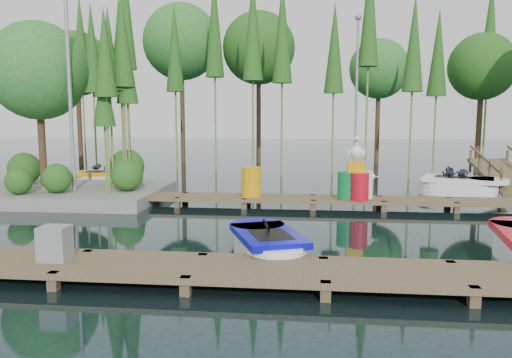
# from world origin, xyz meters

# --- Properties ---
(ground_plane) EXTENTS (90.00, 90.00, 0.00)m
(ground_plane) POSITION_xyz_m (0.00, 0.00, 0.00)
(ground_plane) COLOR #1C3035
(near_dock) EXTENTS (18.00, 1.50, 0.50)m
(near_dock) POSITION_xyz_m (0.00, -4.50, 0.23)
(near_dock) COLOR brown
(near_dock) RESTS_ON ground
(far_dock) EXTENTS (15.00, 1.20, 0.50)m
(far_dock) POSITION_xyz_m (1.00, 2.50, 0.23)
(far_dock) COLOR brown
(far_dock) RESTS_ON ground
(island) EXTENTS (6.20, 4.20, 6.75)m
(island) POSITION_xyz_m (-6.30, 3.29, 3.18)
(island) COLOR slate
(island) RESTS_ON ground
(tree_screen) EXTENTS (34.42, 18.53, 10.31)m
(tree_screen) POSITION_xyz_m (-2.04, 10.60, 6.12)
(tree_screen) COLOR #442E1D
(tree_screen) RESTS_ON ground
(lamp_island) EXTENTS (0.30, 0.30, 7.25)m
(lamp_island) POSITION_xyz_m (-5.50, 2.50, 4.26)
(lamp_island) COLOR gray
(lamp_island) RESTS_ON ground
(lamp_rear) EXTENTS (0.30, 0.30, 7.25)m
(lamp_rear) POSITION_xyz_m (4.00, 11.00, 4.26)
(lamp_rear) COLOR gray
(lamp_rear) RESTS_ON ground
(ramp) EXTENTS (1.50, 3.94, 1.49)m
(ramp) POSITION_xyz_m (9.00, 6.50, 0.59)
(ramp) COLOR brown
(ramp) RESTS_ON ground
(boat_blue) EXTENTS (1.93, 2.72, 0.84)m
(boat_blue) POSITION_xyz_m (1.09, -2.97, 0.24)
(boat_blue) COLOR white
(boat_blue) RESTS_ON ground
(boat_yellow_far) EXTENTS (2.82, 1.81, 1.31)m
(boat_yellow_far) POSITION_xyz_m (-6.13, 6.39, 0.28)
(boat_yellow_far) COLOR white
(boat_yellow_far) RESTS_ON ground
(boat_white_far) EXTENTS (3.20, 2.21, 1.39)m
(boat_white_far) POSITION_xyz_m (7.10, 5.41, 0.31)
(boat_white_far) COLOR white
(boat_white_far) RESTS_ON ground
(utility_cabinet) EXTENTS (0.49, 0.41, 0.59)m
(utility_cabinet) POSITION_xyz_m (-2.44, -4.50, 0.60)
(utility_cabinet) COLOR gray
(utility_cabinet) RESTS_ON near_dock
(yellow_barrel) EXTENTS (0.60, 0.60, 0.91)m
(yellow_barrel) POSITION_xyz_m (0.15, 2.50, 0.75)
(yellow_barrel) COLOR #D49B0B
(yellow_barrel) RESTS_ON far_dock
(drum_cluster) EXTENTS (1.07, 0.98, 1.85)m
(drum_cluster) POSITION_xyz_m (3.28, 2.35, 0.84)
(drum_cluster) COLOR #0B6B2F
(drum_cluster) RESTS_ON far_dock
(seagull_post) EXTENTS (0.47, 0.25, 0.76)m
(seagull_post) POSITION_xyz_m (3.74, 2.50, 0.81)
(seagull_post) COLOR gray
(seagull_post) RESTS_ON far_dock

